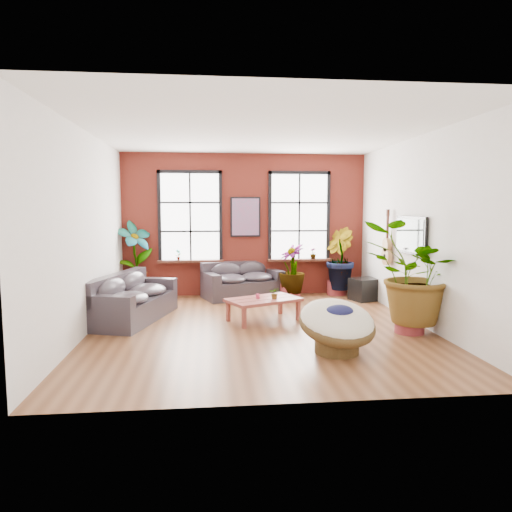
{
  "coord_description": "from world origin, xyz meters",
  "views": [
    {
      "loc": [
        -0.88,
        -8.06,
        2.16
      ],
      "look_at": [
        0.0,
        0.6,
        1.25
      ],
      "focal_mm": 32.0,
      "sensor_mm": 36.0,
      "label": 1
    }
  ],
  "objects_px": {
    "sofa_back": "(242,281)",
    "papasan_chair": "(337,324)",
    "coffee_table": "(263,301)",
    "sofa_left": "(131,299)"
  },
  "relations": [
    {
      "from": "sofa_left",
      "to": "sofa_back",
      "type": "bearing_deg",
      "value": -32.09
    },
    {
      "from": "papasan_chair",
      "to": "coffee_table",
      "type": "bearing_deg",
      "value": 102.88
    },
    {
      "from": "sofa_back",
      "to": "coffee_table",
      "type": "distance_m",
      "value": 2.4
    },
    {
      "from": "papasan_chair",
      "to": "sofa_left",
      "type": "bearing_deg",
      "value": 134.78
    },
    {
      "from": "coffee_table",
      "to": "sofa_left",
      "type": "bearing_deg",
      "value": 147.19
    },
    {
      "from": "coffee_table",
      "to": "papasan_chair",
      "type": "xyz_separation_m",
      "value": [
        0.87,
        -2.06,
        0.06
      ]
    },
    {
      "from": "coffee_table",
      "to": "papasan_chair",
      "type": "relative_size",
      "value": 1.16
    },
    {
      "from": "sofa_back",
      "to": "papasan_chair",
      "type": "distance_m",
      "value": 4.59
    },
    {
      "from": "sofa_left",
      "to": "papasan_chair",
      "type": "distance_m",
      "value": 4.18
    },
    {
      "from": "sofa_back",
      "to": "papasan_chair",
      "type": "height_order",
      "value": "papasan_chair"
    }
  ]
}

